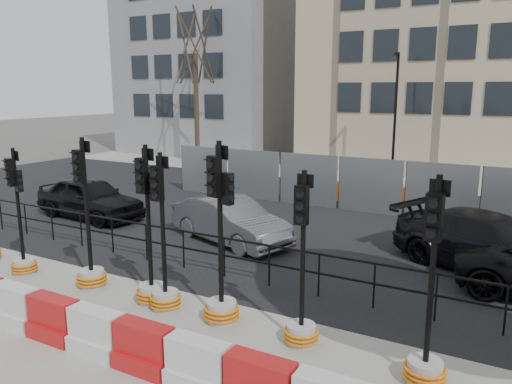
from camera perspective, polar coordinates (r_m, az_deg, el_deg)
The scene contains 21 objects.
ground at distance 11.19m, azimuth -6.99°, elevation -11.62°, with size 120.00×120.00×0.00m, color #51514C.
sidewalk_near at distance 9.20m, azimuth -18.55°, elevation -17.60°, with size 40.00×6.00×0.02m, color gray.
road at distance 17.03m, azimuth 6.97°, elevation -3.33°, with size 40.00×14.00×0.03m, color black.
sidewalk_far at distance 25.41m, azimuth 14.66°, elevation 1.39°, with size 40.00×4.00×0.02m, color gray.
building_grey at distance 36.42m, azimuth -4.76°, elevation 15.80°, with size 11.00×9.06×14.00m.
building_cream at distance 30.87m, azimuth 22.38°, elevation 19.47°, with size 15.00×10.06×18.00m.
kerb_railing at distance 11.87m, azimuth -3.66°, elevation -6.62°, with size 18.00×0.04×1.00m.
heras_fencing at distance 19.33m, azimuth 11.78°, elevation 0.27°, with size 14.33×1.72×2.00m.
lamp_post_far at distance 23.94m, azimuth 15.61°, elevation 8.47°, with size 0.12×0.56×6.00m.
tree_bare_far at distance 29.37m, azimuth -6.98°, elevation 16.05°, with size 2.00×2.00×9.00m.
barrier_row at distance 9.15m, azimuth -17.75°, elevation -15.19°, with size 15.70×0.50×0.80m.
traffic_signal_b at distance 13.30m, azimuth -25.20°, elevation -5.51°, with size 0.61×0.61×3.08m.
traffic_signal_c at distance 11.88m, azimuth -18.47°, elevation -7.13°, with size 0.67×0.67×3.41m.
traffic_signal_d at distance 10.66m, azimuth -11.96°, elevation -8.41°, with size 0.66×0.66×3.34m.
traffic_signal_e at distance 10.36m, azimuth -10.43°, elevation -9.73°, with size 0.64×0.64×3.23m.
traffic_signal_f at distance 9.64m, azimuth -4.03°, elevation -10.15°, with size 0.69×0.69×3.51m.
traffic_signal_g at distance 8.94m, azimuth 5.21°, elevation -13.35°, with size 0.61×0.61×3.12m.
traffic_signal_h at distance 8.22m, azimuth 18.91°, elevation -16.14°, with size 0.64×0.64×3.25m.
car_a at distance 18.15m, azimuth -18.46°, elevation -0.63°, with size 4.33×2.02×1.43m, color black.
car_b at distance 14.54m, azimuth -3.00°, elevation -3.25°, with size 4.26×2.59×1.33m, color #525257.
car_c at distance 13.42m, azimuth 25.42°, elevation -5.46°, with size 5.33×3.80×1.43m, color black.
Camera 1 is at (6.11, -8.26, 4.43)m, focal length 35.00 mm.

